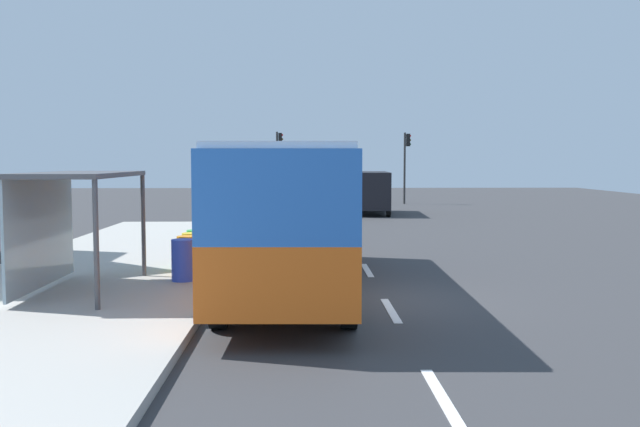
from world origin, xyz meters
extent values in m
cube|color=#38383A|center=(0.00, 14.00, -0.02)|extent=(56.00, 92.00, 0.04)
cube|color=#ADAAA3|center=(-6.40, 2.00, 0.09)|extent=(6.20, 30.00, 0.18)
cube|color=silver|center=(0.25, -6.00, 0.01)|extent=(0.16, 2.20, 0.01)
cube|color=silver|center=(0.25, -1.00, 0.01)|extent=(0.16, 2.20, 0.01)
cube|color=silver|center=(0.25, 4.00, 0.01)|extent=(0.16, 2.20, 0.01)
cube|color=silver|center=(0.25, 9.00, 0.01)|extent=(0.16, 2.20, 0.01)
cube|color=silver|center=(0.25, 14.00, 0.01)|extent=(0.16, 2.20, 0.01)
cube|color=silver|center=(0.25, 19.00, 0.01)|extent=(0.16, 2.20, 0.01)
cube|color=silver|center=(0.25, 24.00, 0.01)|extent=(0.16, 2.20, 0.01)
cube|color=silver|center=(0.25, 29.00, 0.01)|extent=(0.16, 2.20, 0.01)
cube|color=orange|center=(-1.70, 1.31, 1.07)|extent=(2.79, 11.06, 1.15)
cube|color=blue|center=(-1.70, 1.31, 2.38)|extent=(2.79, 11.06, 1.45)
cube|color=silver|center=(-1.70, 1.31, 3.15)|extent=(2.66, 10.84, 0.12)
cube|color=black|center=(-1.56, 6.76, 2.30)|extent=(2.30, 0.18, 1.22)
cube|color=black|center=(-2.92, 0.85, 2.30)|extent=(0.31, 8.58, 1.10)
cylinder|color=black|center=(-2.73, 5.24, 0.50)|extent=(0.31, 1.01, 1.00)
cylinder|color=black|center=(-0.47, 5.18, 0.50)|extent=(0.31, 1.01, 1.00)
cylinder|color=black|center=(-2.93, -2.35, 0.50)|extent=(0.31, 1.01, 1.00)
cylinder|color=black|center=(-0.67, -2.41, 0.50)|extent=(0.31, 1.01, 1.00)
cube|color=black|center=(2.20, 23.77, 1.32)|extent=(2.25, 5.29, 1.96)
cube|color=black|center=(2.20, 23.77, 1.66)|extent=(2.19, 3.22, 0.44)
cylinder|color=black|center=(3.00, 21.73, 0.34)|extent=(0.25, 0.69, 0.68)
cylinder|color=black|center=(1.20, 21.82, 0.34)|extent=(0.25, 0.69, 0.68)
cylinder|color=black|center=(3.20, 25.73, 0.34)|extent=(0.25, 0.69, 0.68)
cylinder|color=black|center=(1.40, 25.82, 0.34)|extent=(0.25, 0.69, 0.68)
cube|color=navy|center=(2.30, 35.15, 0.62)|extent=(1.99, 4.47, 0.60)
cube|color=black|center=(2.31, 35.35, 1.22)|extent=(1.68, 2.44, 0.60)
cylinder|color=black|center=(3.05, 33.62, 0.32)|extent=(0.23, 0.65, 0.64)
cylinder|color=black|center=(1.42, 33.69, 0.32)|extent=(0.23, 0.65, 0.64)
cylinder|color=black|center=(3.18, 36.61, 0.32)|extent=(0.23, 0.65, 0.64)
cylinder|color=black|center=(1.55, 36.68, 0.32)|extent=(0.23, 0.65, 0.64)
cylinder|color=blue|center=(-4.20, 1.48, 0.66)|extent=(0.52, 0.52, 0.95)
cylinder|color=orange|center=(-4.20, 2.18, 0.66)|extent=(0.52, 0.52, 0.95)
cylinder|color=yellow|center=(-4.20, 2.88, 0.66)|extent=(0.52, 0.52, 0.95)
cylinder|color=green|center=(-4.20, 3.58, 0.66)|extent=(0.52, 0.52, 0.95)
cylinder|color=#2D2D2D|center=(5.40, 32.53, 2.39)|extent=(0.14, 0.14, 4.79)
cube|color=black|center=(5.62, 32.53, 4.29)|extent=(0.24, 0.28, 0.84)
sphere|color=red|center=(5.74, 32.53, 4.57)|extent=(0.16, 0.16, 0.16)
sphere|color=#3C2C03|center=(5.74, 32.53, 4.29)|extent=(0.16, 0.16, 0.16)
sphere|color=black|center=(5.74, 32.53, 4.01)|extent=(0.16, 0.16, 0.16)
cylinder|color=#2D2D2D|center=(-3.20, 33.33, 2.43)|extent=(0.14, 0.14, 4.87)
cube|color=black|center=(-2.98, 33.33, 4.37)|extent=(0.24, 0.28, 0.84)
sphere|color=red|center=(-2.86, 33.33, 4.65)|extent=(0.16, 0.16, 0.16)
sphere|color=#3C2C03|center=(-2.86, 33.33, 4.37)|extent=(0.16, 0.16, 0.16)
sphere|color=black|center=(-2.86, 33.33, 4.09)|extent=(0.16, 0.16, 0.16)
cube|color=#4C4C51|center=(-6.10, 0.30, 2.63)|extent=(1.80, 4.00, 0.10)
cube|color=#8CA5B2|center=(-6.95, 0.30, 1.43)|extent=(0.06, 3.80, 2.30)
cylinder|color=#4C4C51|center=(-5.25, -1.60, 1.40)|extent=(0.10, 0.10, 2.44)
cylinder|color=#4C4C51|center=(-5.25, 2.20, 1.40)|extent=(0.10, 0.10, 2.44)
camera|label=1|loc=(-1.47, -14.41, 2.92)|focal=39.26mm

